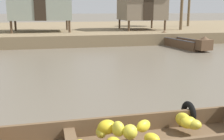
{
  "coord_description": "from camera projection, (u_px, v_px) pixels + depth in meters",
  "views": [
    {
      "loc": [
        -1.22,
        0.22,
        2.46
      ],
      "look_at": [
        0.47,
        7.61,
        0.79
      ],
      "focal_mm": 44.41,
      "sensor_mm": 36.0,
      "label": 1
    }
  ],
  "objects": [
    {
      "name": "stilt_house_right",
      "position": [
        142.0,
        4.0,
        22.7
      ],
      "size": [
        4.09,
        3.79,
        4.01
      ],
      "color": "#4C3826",
      "rests_on": "riverbank_strip"
    },
    {
      "name": "ground_plane",
      "position": [
        85.0,
        78.0,
        10.1
      ],
      "size": [
        300.0,
        300.0,
        0.0
      ],
      "primitive_type": "plane",
      "color": "#665B4C"
    },
    {
      "name": "riverbank_strip",
      "position": [
        61.0,
        31.0,
        27.23
      ],
      "size": [
        160.0,
        20.0,
        0.79
      ],
      "primitive_type": "cube",
      "color": "#7F6B4C",
      "rests_on": "ground"
    },
    {
      "name": "fishing_skiff_distant",
      "position": [
        182.0,
        42.0,
        18.13
      ],
      "size": [
        1.52,
        5.11,
        0.94
      ],
      "color": "brown",
      "rests_on": "ground"
    },
    {
      "name": "banana_boat",
      "position": [
        129.0,
        138.0,
        4.8
      ],
      "size": [
        5.78,
        1.94,
        0.82
      ],
      "color": "brown",
      "rests_on": "ground"
    },
    {
      "name": "stilt_house_mid_right",
      "position": [
        40.0,
        0.0,
        20.61
      ],
      "size": [
        5.14,
        3.55,
        4.34
      ],
      "color": "#4C3826",
      "rests_on": "riverbank_strip"
    }
  ]
}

